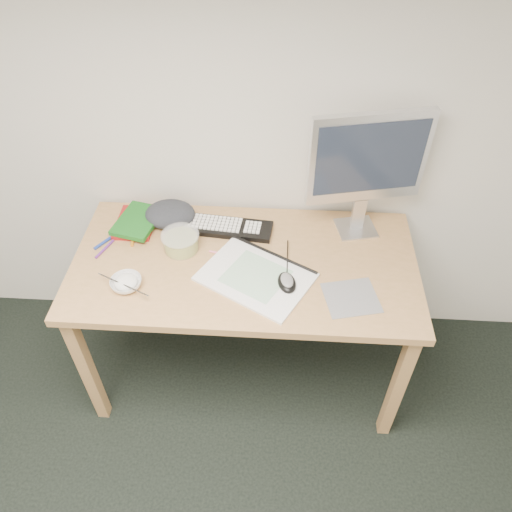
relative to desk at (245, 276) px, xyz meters
The scene contains 18 objects.
desk is the anchor object (origin of this frame).
mousepad 0.46m from the desk, 22.01° to the right, with size 0.20×0.18×0.00m, color slate.
sketchpad 0.13m from the desk, 59.82° to the right, with size 0.41×0.29×0.01m, color silver.
keyboard 0.23m from the desk, 115.49° to the left, with size 0.39×0.12×0.02m, color black.
monitor 0.67m from the desk, 26.50° to the left, with size 0.47×0.18×0.55m.
mouse 0.24m from the desk, 35.13° to the right, with size 0.07×0.11×0.04m, color black.
rice_bowl 0.48m from the desk, 159.47° to the right, with size 0.12×0.12×0.04m, color silver.
chopsticks 0.50m from the desk, 156.70° to the right, with size 0.02×0.02×0.23m, color silver.
fruit_tub 0.30m from the desk, 167.08° to the left, with size 0.16×0.16×0.08m, color #D3CA4A.
book_red 0.54m from the desk, 157.90° to the left, with size 0.16×0.21×0.02m, color maroon.
book_green 0.53m from the desk, 158.40° to the left, with size 0.16×0.22×0.02m, color #175D1A.
cloth_lump 0.43m from the desk, 145.76° to the left, with size 0.18×0.15×0.08m, color #23262A.
pencil_pink 0.10m from the desk, 151.01° to the left, with size 0.01×0.01×0.20m, color pink.
pencil_tan 0.10m from the desk, 113.42° to the left, with size 0.01×0.01×0.17m, color tan.
pencil_black 0.12m from the desk, ahead, with size 0.01×0.01×0.18m, color black.
marker_blue 0.60m from the desk, behind, with size 0.01×0.01×0.14m, color navy.
marker_orange 0.51m from the desk, 165.09° to the left, with size 0.01×0.01×0.14m, color orange.
marker_purple 0.59m from the desk, behind, with size 0.01×0.01×0.12m, color #5C2383.
Camera 1 is at (0.43, 0.00, 2.18)m, focal length 35.00 mm.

